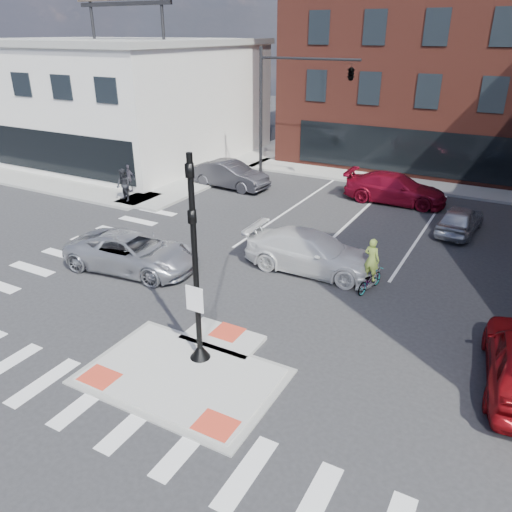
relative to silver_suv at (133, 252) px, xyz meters
The scene contains 17 objects.
ground 7.25m from the silver_suv, 35.60° to the right, with size 120.00×120.00×0.00m, color #28282B.
refuge_island 7.40m from the silver_suv, 37.24° to the right, with size 5.40×4.65×0.13m.
sidewalk_nw 15.56m from the silver_suv, 134.51° to the left, with size 23.50×20.50×0.15m.
sidewalk_n 19.90m from the silver_suv, 63.52° to the left, with size 26.00×3.00×0.15m, color gray.
building_nw 22.82m from the silver_suv, 135.60° to the left, with size 20.40×16.40×14.40m.
building_n 30.01m from the silver_suv, 72.31° to the left, with size 24.40×18.40×15.50m.
building_far_left 48.02m from the silver_suv, 87.76° to the left, with size 10.00×12.00×10.00m, color slate.
signal_pole 7.17m from the silver_suv, 32.97° to the right, with size 0.60×0.60×5.98m.
mast_arm_signal 15.03m from the silver_suv, 80.17° to the left, with size 6.10×2.24×8.00m.
silver_suv is the anchor object (origin of this frame).
white_pickup 7.16m from the silver_suv, 27.97° to the left, with size 2.20×5.42×1.57m, color white.
bg_car_dark 12.01m from the silver_suv, 102.67° to the left, with size 1.71×4.90×1.61m, color #29292E.
bg_car_silver 15.14m from the silver_suv, 44.12° to the left, with size 1.58×3.93×1.34m, color silver.
bg_car_red 15.34m from the silver_suv, 63.06° to the left, with size 2.26×5.55×1.61m, color maroon.
cyclist 9.30m from the silver_suv, 17.53° to the left, with size 0.88×1.68×2.06m.
pedestrian_a 8.75m from the silver_suv, 134.53° to the left, with size 0.87×0.68×1.80m, color black.
pedestrian_b 10.56m from the silver_suv, 132.40° to the left, with size 0.95×0.40×1.63m, color #36333E.
Camera 1 is at (7.22, -9.36, 8.77)m, focal length 35.00 mm.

